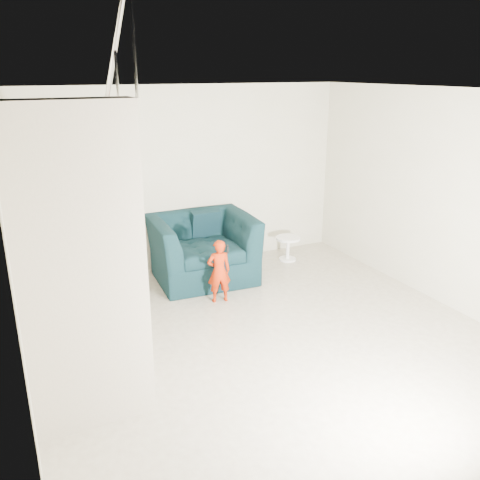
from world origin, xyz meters
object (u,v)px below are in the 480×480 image
(armchair, at_px, (202,248))
(staircase, at_px, (70,280))
(toddler, at_px, (219,271))
(side_table, at_px, (288,245))

(armchair, height_order, staircase, staircase)
(toddler, relative_size, side_table, 2.20)
(armchair, relative_size, toddler, 1.68)
(armchair, bearing_deg, staircase, -137.78)
(side_table, distance_m, staircase, 3.94)
(armchair, bearing_deg, side_table, 7.09)
(armchair, relative_size, side_table, 3.69)
(staircase, bearing_deg, toddler, 22.09)
(toddler, height_order, side_table, toddler)
(side_table, bearing_deg, armchair, -176.59)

